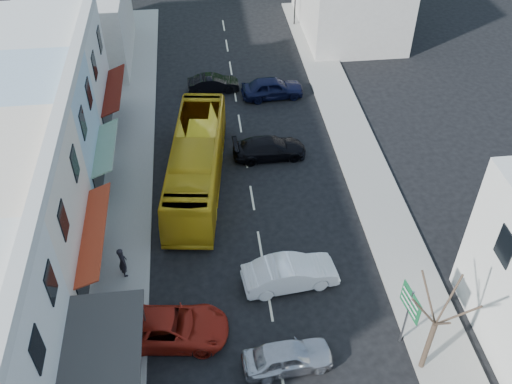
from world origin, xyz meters
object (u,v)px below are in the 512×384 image
object	(u,v)px
pedestrian_left	(123,263)
traffic_signal	(295,0)
direction_sign	(406,317)
car_silver	(288,357)
car_red	(170,328)
car_white	(290,275)
street_tree	(435,324)
bus	(196,164)

from	to	relation	value
pedestrian_left	traffic_signal	bearing A→B (deg)	-43.54
direction_sign	traffic_signal	size ratio (longest dim) A/B	0.75
car_silver	traffic_signal	distance (m)	35.39
car_silver	car_red	bearing A→B (deg)	62.77
car_white	pedestrian_left	distance (m)	8.59
car_silver	street_tree	world-z (taller)	street_tree
car_white	traffic_signal	world-z (taller)	traffic_signal
car_silver	traffic_signal	world-z (taller)	traffic_signal
car_white	street_tree	world-z (taller)	street_tree
traffic_signal	direction_sign	bearing A→B (deg)	82.29
direction_sign	street_tree	world-z (taller)	street_tree
direction_sign	bus	bearing A→B (deg)	117.13
bus	car_red	bearing A→B (deg)	-91.05
pedestrian_left	street_tree	xyz separation A→B (m)	(13.56, -7.01, 2.25)
pedestrian_left	car_white	bearing A→B (deg)	-118.08
car_silver	street_tree	bearing A→B (deg)	-102.52
traffic_signal	car_red	bearing A→B (deg)	64.26
street_tree	traffic_signal	world-z (taller)	street_tree
car_white	pedestrian_left	xyz separation A→B (m)	(-8.45, 1.51, 0.30)
bus	direction_sign	bearing A→B (deg)	-46.85
bus	pedestrian_left	xyz separation A→B (m)	(-4.06, -7.04, -0.55)
bus	street_tree	distance (m)	17.04
pedestrian_left	car_red	bearing A→B (deg)	-167.70
car_silver	car_white	size ratio (longest dim) A/B	1.00
bus	traffic_signal	world-z (taller)	traffic_signal
car_silver	direction_sign	distance (m)	5.62
bus	direction_sign	distance (m)	15.47
car_red	pedestrian_left	world-z (taller)	pedestrian_left
pedestrian_left	traffic_signal	xyz separation A→B (m)	(13.71, 28.60, 1.39)
car_red	street_tree	size ratio (longest dim) A/B	0.71
car_white	traffic_signal	xyz separation A→B (m)	(5.26, 30.11, 1.69)
pedestrian_left	traffic_signal	world-z (taller)	traffic_signal
bus	car_white	distance (m)	9.65
car_red	street_tree	world-z (taller)	street_tree
car_silver	pedestrian_left	bearing A→B (deg)	45.75
car_silver	direction_sign	bearing A→B (deg)	-87.89
car_red	pedestrian_left	xyz separation A→B (m)	(-2.38, 4.07, 0.30)
bus	car_silver	size ratio (longest dim) A/B	2.64
direction_sign	street_tree	distance (m)	2.12
car_red	bus	bearing A→B (deg)	-1.80
car_silver	car_red	size ratio (longest dim) A/B	0.96
car_white	car_red	size ratio (longest dim) A/B	0.96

